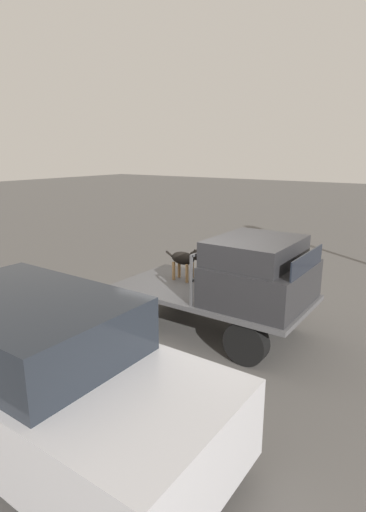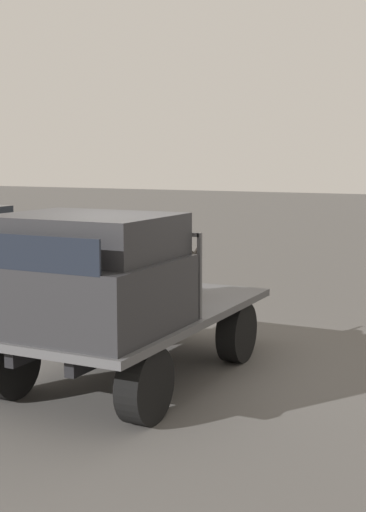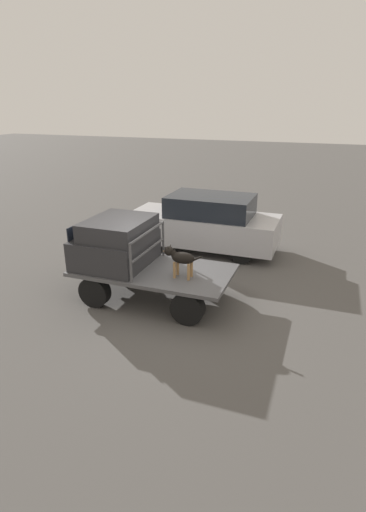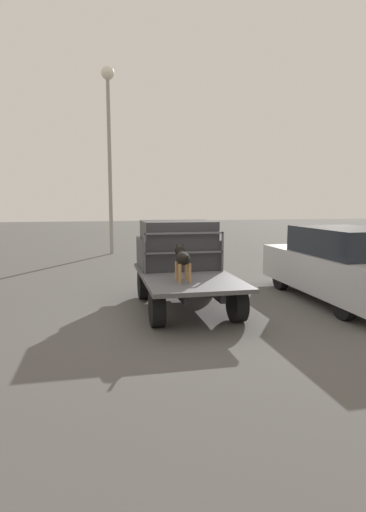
{
  "view_description": "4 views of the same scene",
  "coord_description": "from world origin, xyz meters",
  "px_view_note": "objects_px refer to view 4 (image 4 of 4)",
  "views": [
    {
      "loc": [
        3.5,
        -5.93,
        3.19
      ],
      "look_at": [
        -0.78,
        0.22,
        1.24
      ],
      "focal_mm": 28.0,
      "sensor_mm": 36.0,
      "label": 1
    },
    {
      "loc": [
        6.42,
        3.78,
        2.36
      ],
      "look_at": [
        -0.78,
        0.22,
        1.24
      ],
      "focal_mm": 50.0,
      "sensor_mm": 36.0,
      "label": 2
    },
    {
      "loc": [
        -3.48,
        7.51,
        4.26
      ],
      "look_at": [
        -0.78,
        0.22,
        1.24
      ],
      "focal_mm": 28.0,
      "sensor_mm": 36.0,
      "label": 3
    },
    {
      "loc": [
        -8.07,
        1.76,
        2.26
      ],
      "look_at": [
        -0.78,
        0.22,
        1.24
      ],
      "focal_mm": 28.0,
      "sensor_mm": 36.0,
      "label": 4
    }
  ],
  "objects_px": {
    "parked_sedan": "(341,265)",
    "light_pole_near": "(109,124)",
    "dog": "(182,258)",
    "flatbed_truck": "(185,283)"
  },
  "relations": [
    {
      "from": "parked_sedan",
      "to": "light_pole_near",
      "type": "relative_size",
      "value": 0.57
    },
    {
      "from": "dog",
      "to": "flatbed_truck",
      "type": "bearing_deg",
      "value": -15.72
    },
    {
      "from": "parked_sedan",
      "to": "flatbed_truck",
      "type": "bearing_deg",
      "value": 87.48
    },
    {
      "from": "parked_sedan",
      "to": "light_pole_near",
      "type": "xyz_separation_m",
      "value": [
        9.7,
        4.82,
        4.68
      ]
    },
    {
      "from": "dog",
      "to": "light_pole_near",
      "type": "distance_m",
      "value": 11.24
    },
    {
      "from": "dog",
      "to": "parked_sedan",
      "type": "xyz_separation_m",
      "value": [
        0.62,
        -3.82,
        -0.36
      ]
    },
    {
      "from": "flatbed_truck",
      "to": "dog",
      "type": "xyz_separation_m",
      "value": [
        -0.71,
        0.22,
        0.65
      ]
    },
    {
      "from": "flatbed_truck",
      "to": "parked_sedan",
      "type": "height_order",
      "value": "parked_sedan"
    },
    {
      "from": "dog",
      "to": "parked_sedan",
      "type": "bearing_deg",
      "value": -79.28
    },
    {
      "from": "dog",
      "to": "parked_sedan",
      "type": "height_order",
      "value": "parked_sedan"
    }
  ]
}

